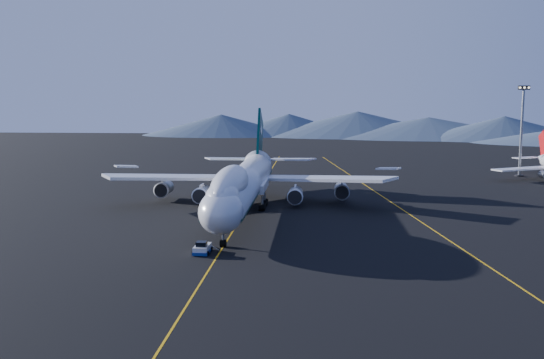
{
  "coord_description": "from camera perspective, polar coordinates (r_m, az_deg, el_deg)",
  "views": [
    {
      "loc": [
        13.57,
        -112.99,
        22.01
      ],
      "look_at": [
        5.05,
        3.55,
        6.0
      ],
      "focal_mm": 40.0,
      "sensor_mm": 36.0,
      "label": 1
    }
  ],
  "objects": [
    {
      "name": "floodlight_mast",
      "position": [
        181.24,
        22.43,
        4.27
      ],
      "size": [
        3.09,
        2.32,
        25.04
      ],
      "rotation": [
        0.0,
        0.0,
        -0.02
      ],
      "color": "black",
      "rests_on": "ground"
    },
    {
      "name": "ground",
      "position": [
        115.91,
        -2.62,
        -3.15
      ],
      "size": [
        500.0,
        500.0,
        0.0
      ],
      "primitive_type": "plane",
      "color": "black",
      "rests_on": "ground"
    },
    {
      "name": "pushback_tug",
      "position": [
        86.92,
        -6.57,
        -6.53
      ],
      "size": [
        2.45,
        4.16,
        1.79
      ],
      "rotation": [
        0.0,
        0.0,
        -0.02
      ],
      "color": "silver",
      "rests_on": "ground"
    },
    {
      "name": "boeing_747",
      "position": [
        114.98,
        -2.64,
        -0.3
      ],
      "size": [
        59.62,
        72.43,
        19.37
      ],
      "color": "silver",
      "rests_on": "ground"
    },
    {
      "name": "taxiway_line_side",
      "position": [
        126.02,
        11.62,
        -2.41
      ],
      "size": [
        28.08,
        198.09,
        0.01
      ],
      "primitive_type": "cube",
      "rotation": [
        0.0,
        0.0,
        0.14
      ],
      "color": "#E7A50D",
      "rests_on": "ground"
    },
    {
      "name": "taxiway_line_main",
      "position": [
        115.91,
        -2.62,
        -3.15
      ],
      "size": [
        0.25,
        220.0,
        0.01
      ],
      "primitive_type": "cube",
      "color": "#E7A50D",
      "rests_on": "ground"
    }
  ]
}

